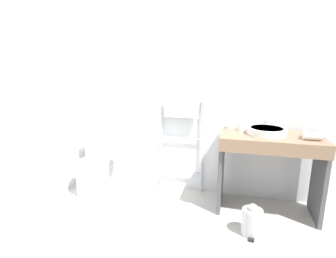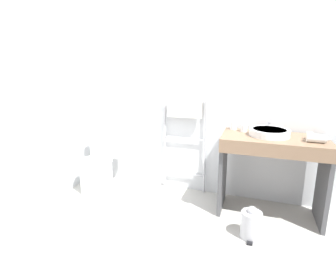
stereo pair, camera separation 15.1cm
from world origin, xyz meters
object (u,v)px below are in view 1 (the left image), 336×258
(toilet, at_px, (96,167))
(cup_near_wall, at_px, (231,125))
(hair_dryer, at_px, (313,136))
(cup_near_edge, at_px, (241,127))
(towel_radiator, at_px, (182,123))
(sink_basin, at_px, (267,131))
(trash_bin, at_px, (252,221))

(toilet, bearing_deg, cup_near_wall, 9.10)
(hair_dryer, bearing_deg, cup_near_edge, 162.70)
(towel_radiator, xyz_separation_m, cup_near_edge, (0.70, -0.13, 0.02))
(toilet, relative_size, towel_radiator, 0.66)
(towel_radiator, height_order, cup_near_edge, towel_radiator)
(toilet, bearing_deg, sink_basin, 2.45)
(cup_near_wall, bearing_deg, towel_radiator, 174.29)
(towel_radiator, xyz_separation_m, trash_bin, (0.85, -0.74, -0.75))
(sink_basin, bearing_deg, hair_dryer, -14.19)
(cup_near_edge, bearing_deg, sink_basin, -22.12)
(sink_basin, relative_size, hair_dryer, 1.92)
(hair_dryer, bearing_deg, toilet, 179.54)
(sink_basin, height_order, cup_near_edge, cup_near_edge)
(sink_basin, bearing_deg, cup_near_edge, 157.88)
(toilet, bearing_deg, cup_near_edge, 6.22)
(towel_radiator, distance_m, sink_basin, 0.99)
(towel_radiator, bearing_deg, sink_basin, -13.60)
(cup_near_wall, relative_size, trash_bin, 0.27)
(trash_bin, bearing_deg, towel_radiator, 139.16)
(toilet, bearing_deg, hair_dryer, -0.46)
(cup_near_edge, relative_size, trash_bin, 0.25)
(cup_near_wall, relative_size, hair_dryer, 0.41)
(cup_near_edge, bearing_deg, hair_dryer, -17.30)
(cup_near_wall, distance_m, hair_dryer, 0.83)
(trash_bin, bearing_deg, sink_basin, 77.78)
(hair_dryer, height_order, trash_bin, hair_dryer)
(sink_basin, height_order, trash_bin, sink_basin)
(toilet, distance_m, hair_dryer, 2.47)
(cup_near_wall, height_order, hair_dryer, cup_near_wall)
(toilet, relative_size, cup_near_wall, 9.25)
(toilet, xyz_separation_m, towel_radiator, (1.03, 0.32, 0.56))
(sink_basin, height_order, hair_dryer, hair_dryer)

